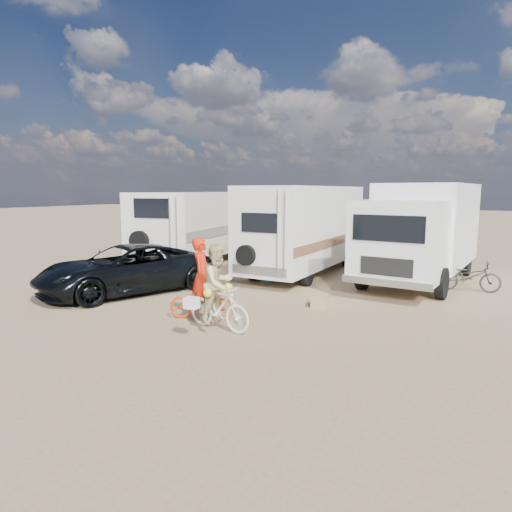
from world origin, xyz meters
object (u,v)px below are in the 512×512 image
at_px(bike_woman, 219,307).
at_px(cooler, 268,276).
at_px(rider_man, 202,282).
at_px(bike_parked, 469,276).
at_px(rv_left, 204,227).
at_px(rv_main, 305,230).
at_px(crate, 320,301).
at_px(dark_suv, 125,269).
at_px(rider_woman, 218,291).
at_px(box_truck, 420,234).
at_px(bike_man, 202,302).

xyz_separation_m(bike_woman, cooler, (-1.21, 5.44, -0.32)).
xyz_separation_m(rider_man, bike_parked, (5.86, 6.19, -0.44)).
bearing_deg(rv_left, rv_main, -17.34).
bearing_deg(rider_man, bike_woman, -143.70).
relative_size(rv_main, crate, 16.49).
xyz_separation_m(dark_suv, rider_woman, (4.48, -2.00, 0.15)).
bearing_deg(rider_man, crate, -62.72).
height_order(rv_main, box_truck, box_truck).
bearing_deg(crate, bike_man, -134.18).
xyz_separation_m(dark_suv, bike_parked, (9.55, 4.76, -0.26)).
distance_m(rv_main, crate, 5.32).
bearing_deg(crate, rider_woman, -117.00).
relative_size(rider_woman, cooler, 3.53).
xyz_separation_m(rider_woman, cooler, (-1.21, 5.44, -0.69)).
relative_size(rider_man, cooler, 3.64).
bearing_deg(rider_woman, rv_left, 45.14).
xyz_separation_m(rv_main, box_truck, (4.14, 0.06, 0.04)).
bearing_deg(bike_woman, bike_parked, -25.75).
bearing_deg(box_truck, rider_woman, -106.83).
bearing_deg(cooler, bike_man, -102.14).
distance_m(bike_woman, crate, 3.26).
distance_m(dark_suv, bike_parked, 10.67).
xyz_separation_m(rv_main, rider_man, (-0.15, -6.98, -0.72)).
distance_m(rv_main, rider_woman, 7.61).
bearing_deg(dark_suv, box_truck, 59.33).
distance_m(rv_main, dark_suv, 6.80).
height_order(bike_woman, rider_woman, rider_woman).
relative_size(rv_left, bike_woman, 4.79).
bearing_deg(cooler, box_truck, 7.72).
height_order(rv_left, crate, rv_left).
bearing_deg(bike_woman, rider_man, 65.99).
relative_size(box_truck, bike_parked, 3.95).
bearing_deg(rv_main, rv_left, 172.03).
distance_m(dark_suv, bike_man, 3.97).
height_order(rv_main, rider_man, rv_main).
distance_m(rv_left, rider_woman, 10.37).
relative_size(rider_man, bike_parked, 1.00).
relative_size(box_truck, crate, 16.73).
height_order(box_truck, bike_man, box_truck).
xyz_separation_m(bike_man, bike_woman, (0.79, -0.56, 0.10)).
relative_size(rider_woman, crate, 4.11).
bearing_deg(bike_woman, rv_main, 16.03).
height_order(rider_woman, cooler, rider_woman).
bearing_deg(cooler, rv_main, 57.90).
distance_m(rv_left, box_truck, 9.33).
bearing_deg(rv_left, crate, -44.00).
distance_m(rv_main, rv_left, 5.25).
xyz_separation_m(box_truck, bike_man, (-4.29, -7.05, -1.26)).
distance_m(bike_woman, rider_woman, 0.37).
bearing_deg(bike_parked, bike_man, 132.54).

